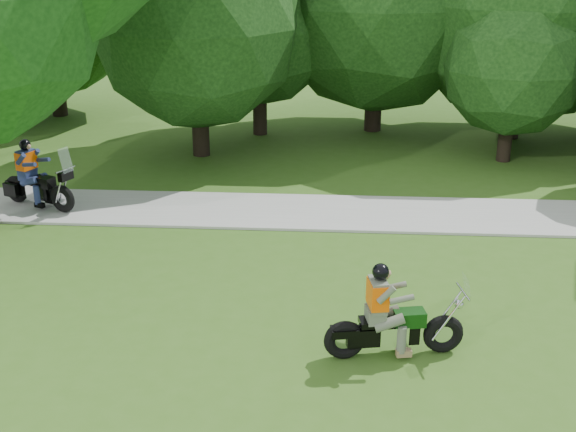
{
  "coord_description": "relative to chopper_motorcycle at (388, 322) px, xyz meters",
  "views": [
    {
      "loc": [
        -2.92,
        -7.46,
        6.06
      ],
      "look_at": [
        -3.7,
        4.46,
        1.32
      ],
      "focal_mm": 45.0,
      "sensor_mm": 36.0,
      "label": 1
    }
  ],
  "objects": [
    {
      "name": "chopper_motorcycle",
      "position": [
        0.0,
        0.0,
        0.0
      ],
      "size": [
        2.17,
        0.76,
        1.56
      ],
      "rotation": [
        0.0,
        0.0,
        0.18
      ],
      "color": "black",
      "rests_on": "ground"
    },
    {
      "name": "walkway",
      "position": [
        2.04,
        5.89,
        -0.54
      ],
      "size": [
        60.0,
        2.2,
        0.06
      ],
      "primitive_type": "cube",
      "color": "#9C9C97",
      "rests_on": "ground"
    },
    {
      "name": "tree_line",
      "position": [
        3.33,
        12.88,
        3.14
      ],
      "size": [
        39.54,
        11.55,
        7.79
      ],
      "color": "black",
      "rests_on": "ground"
    },
    {
      "name": "touring_motorcycle",
      "position": [
        -7.79,
        5.78,
        0.07
      ],
      "size": [
        1.99,
        1.23,
        1.6
      ],
      "rotation": [
        0.0,
        0.0,
        -0.41
      ],
      "color": "black",
      "rests_on": "walkway"
    }
  ]
}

